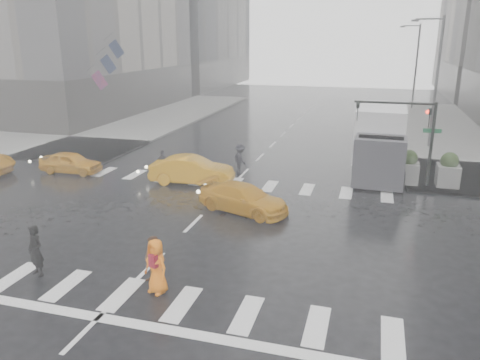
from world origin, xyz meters
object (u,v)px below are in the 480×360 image
(traffic_signal_pole, at_px, (413,127))
(box_truck, at_px, (380,140))
(pedestrian_orange, at_px, (156,266))
(taxi_front, at_px, (71,162))
(taxi_mid, at_px, (192,170))
(pedestrian_brown, at_px, (155,260))

(traffic_signal_pole, distance_m, box_truck, 2.82)
(pedestrian_orange, distance_m, taxi_front, 15.30)
(taxi_mid, bearing_deg, taxi_front, 84.13)
(pedestrian_brown, distance_m, pedestrian_orange, 0.57)
(traffic_signal_pole, height_order, taxi_mid, traffic_signal_pole)
(pedestrian_brown, relative_size, taxi_front, 0.45)
(taxi_front, height_order, box_truck, box_truck)
(traffic_signal_pole, height_order, taxi_front, traffic_signal_pole)
(traffic_signal_pole, relative_size, taxi_front, 1.24)
(taxi_mid, bearing_deg, pedestrian_orange, -169.78)
(box_truck, bearing_deg, pedestrian_orange, -110.39)
(pedestrian_orange, xyz_separation_m, taxi_front, (-10.75, 10.89, -0.27))
(pedestrian_brown, relative_size, taxi_mid, 0.36)
(pedestrian_orange, bearing_deg, traffic_signal_pole, 81.46)
(pedestrian_brown, distance_m, box_truck, 16.63)
(box_truck, bearing_deg, traffic_signal_pole, -51.67)
(pedestrian_orange, distance_m, box_truck, 16.96)
(pedestrian_orange, height_order, taxi_front, pedestrian_orange)
(pedestrian_brown, height_order, taxi_front, pedestrian_brown)
(taxi_mid, bearing_deg, box_truck, -69.97)
(pedestrian_orange, bearing_deg, box_truck, 89.43)
(taxi_front, relative_size, box_truck, 0.51)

